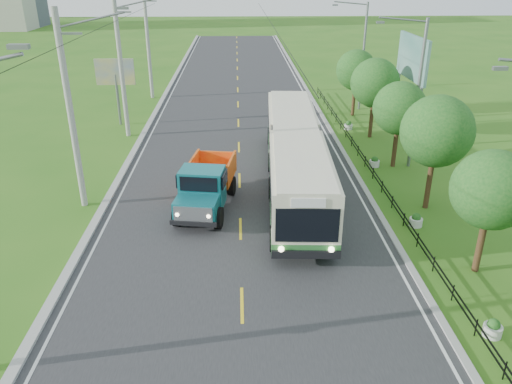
{
  "coord_description": "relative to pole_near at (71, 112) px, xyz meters",
  "views": [
    {
      "loc": [
        -0.05,
        -15.34,
        11.62
      ],
      "look_at": [
        0.76,
        6.12,
        1.9
      ],
      "focal_mm": 35.0,
      "sensor_mm": 36.0,
      "label": 1
    }
  ],
  "objects": [
    {
      "name": "planter_mid",
      "position": [
        16.86,
        5.0,
        -4.81
      ],
      "size": [
        0.64,
        0.64,
        0.67
      ],
      "color": "silver",
      "rests_on": "ground"
    },
    {
      "name": "pole_mid",
      "position": [
        0.0,
        12.0,
        0.0
      ],
      "size": [
        3.51,
        0.32,
        10.0
      ],
      "color": "gray",
      "rests_on": "ground"
    },
    {
      "name": "tree_second",
      "position": [
        18.12,
        -6.86,
        -1.57
      ],
      "size": [
        3.18,
        3.26,
        5.3
      ],
      "color": "#382314",
      "rests_on": "ground"
    },
    {
      "name": "pole_near",
      "position": [
        0.0,
        0.0,
        0.0
      ],
      "size": [
        3.51,
        0.32,
        10.0
      ],
      "color": "gray",
      "rests_on": "ground"
    },
    {
      "name": "edge_line_left",
      "position": [
        1.61,
        11.0,
        -5.07
      ],
      "size": [
        0.12,
        120.0,
        0.0
      ],
      "primitive_type": "cube",
      "color": "silver",
      "rests_on": "road"
    },
    {
      "name": "planter_near",
      "position": [
        16.86,
        -3.0,
        -4.81
      ],
      "size": [
        0.64,
        0.64,
        0.67
      ],
      "color": "silver",
      "rests_on": "ground"
    },
    {
      "name": "billboard_right",
      "position": [
        20.56,
        11.0,
        0.25
      ],
      "size": [
        0.24,
        6.0,
        7.3
      ],
      "color": "slate",
      "rests_on": "ground"
    },
    {
      "name": "tree_fifth",
      "position": [
        18.12,
        11.14,
        -1.24
      ],
      "size": [
        3.48,
        3.52,
        5.8
      ],
      "color": "#382314",
      "rests_on": "ground"
    },
    {
      "name": "planter_front",
      "position": [
        16.86,
        -11.0,
        -4.81
      ],
      "size": [
        0.64,
        0.64,
        0.67
      ],
      "color": "silver",
      "rests_on": "ground"
    },
    {
      "name": "edge_line_right",
      "position": [
        14.91,
        11.0,
        -5.07
      ],
      "size": [
        0.12,
        120.0,
        0.0
      ],
      "primitive_type": "cube",
      "color": "silver",
      "rests_on": "road"
    },
    {
      "name": "streetlight_far",
      "position": [
        18.9,
        19.0,
        -0.19
      ],
      "size": [
        3.02,
        0.2,
        9.07
      ],
      "color": "slate",
      "rests_on": "ground"
    },
    {
      "name": "centre_dash",
      "position": [
        8.26,
        -9.0,
        -5.07
      ],
      "size": [
        0.12,
        2.2,
        0.0
      ],
      "primitive_type": "cube",
      "color": "yellow",
      "rests_on": "road"
    },
    {
      "name": "billboard_left",
      "position": [
        -1.24,
        15.0,
        -1.23
      ],
      "size": [
        3.0,
        0.2,
        5.2
      ],
      "color": "slate",
      "rests_on": "ground"
    },
    {
      "name": "pole_far",
      "position": [
        0.0,
        24.0,
        0.0
      ],
      "size": [
        3.51,
        0.32,
        10.0
      ],
      "color": "gray",
      "rests_on": "ground"
    },
    {
      "name": "tree_fourth",
      "position": [
        18.12,
        5.14,
        -1.51
      ],
      "size": [
        3.24,
        3.31,
        5.4
      ],
      "color": "#382314",
      "rests_on": "ground"
    },
    {
      "name": "curb_left",
      "position": [
        1.06,
        11.0,
        -5.02
      ],
      "size": [
        0.4,
        120.0,
        0.15
      ],
      "primitive_type": "cube",
      "color": "#9E9E99",
      "rests_on": "ground"
    },
    {
      "name": "tree_third",
      "position": [
        18.12,
        -0.86,
        -1.11
      ],
      "size": [
        3.6,
        3.62,
        6.0
      ],
      "color": "#382314",
      "rests_on": "ground"
    },
    {
      "name": "road",
      "position": [
        8.26,
        11.0,
        -5.08
      ],
      "size": [
        14.0,
        120.0,
        0.02
      ],
      "primitive_type": "cube",
      "color": "#28282B",
      "rests_on": "ground"
    },
    {
      "name": "planter_far",
      "position": [
        16.86,
        13.0,
        -4.81
      ],
      "size": [
        0.64,
        0.64,
        0.67
      ],
      "color": "silver",
      "rests_on": "ground"
    },
    {
      "name": "tree_back",
      "position": [
        18.12,
        17.14,
        -1.44
      ],
      "size": [
        3.3,
        3.36,
        5.5
      ],
      "color": "#382314",
      "rests_on": "ground"
    },
    {
      "name": "bus",
      "position": [
        11.41,
        2.11,
        -3.03
      ],
      "size": [
        3.8,
        17.9,
        3.43
      ],
      "rotation": [
        0.0,
        0.0,
        -0.05
      ],
      "color": "#2D7131",
      "rests_on": "ground"
    },
    {
      "name": "dump_truck",
      "position": [
        6.52,
        -0.61,
        -3.67
      ],
      "size": [
        3.17,
        6.28,
        2.52
      ],
      "rotation": [
        0.0,
        0.0,
        -0.16
      ],
      "color": "#11626A",
      "rests_on": "ground"
    },
    {
      "name": "ground",
      "position": [
        8.26,
        -9.0,
        -5.09
      ],
      "size": [
        240.0,
        240.0,
        0.0
      ],
      "primitive_type": "plane",
      "color": "#2C6417",
      "rests_on": "ground"
    },
    {
      "name": "curb_right",
      "position": [
        15.41,
        11.0,
        -5.04
      ],
      "size": [
        0.3,
        120.0,
        0.1
      ],
      "primitive_type": "cube",
      "color": "#9E9E99",
      "rests_on": "ground"
    },
    {
      "name": "streetlight_mid",
      "position": [
        18.9,
        5.0,
        -0.19
      ],
      "size": [
        3.02,
        0.2,
        9.07
      ],
      "color": "slate",
      "rests_on": "ground"
    },
    {
      "name": "railing_right",
      "position": [
        16.26,
        5.0,
        -4.79
      ],
      "size": [
        0.04,
        40.0,
        0.6
      ],
      "primitive_type": "cube",
      "color": "black",
      "rests_on": "ground"
    }
  ]
}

